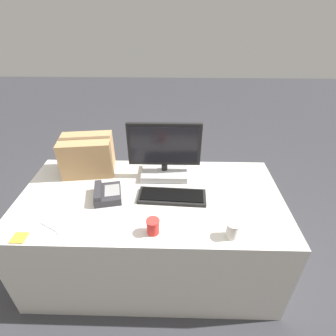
{
  "coord_description": "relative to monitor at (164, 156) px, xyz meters",
  "views": [
    {
      "loc": [
        0.16,
        -1.4,
        1.85
      ],
      "look_at": [
        0.12,
        0.12,
        0.86
      ],
      "focal_mm": 28.0,
      "sensor_mm": 36.0,
      "label": 1
    }
  ],
  "objects": [
    {
      "name": "keyboard",
      "position": [
        0.06,
        -0.28,
        -0.15
      ],
      "size": [
        0.46,
        0.19,
        0.03
      ],
      "rotation": [
        0.0,
        0.0,
        -0.05
      ],
      "color": "black",
      "rests_on": "office_desk"
    },
    {
      "name": "office_desk",
      "position": [
        -0.09,
        -0.26,
        -0.52
      ],
      "size": [
        1.8,
        0.9,
        0.71
      ],
      "color": "beige",
      "rests_on": "ground_plane"
    },
    {
      "name": "ground_plane",
      "position": [
        -0.09,
        -0.26,
        -0.87
      ],
      "size": [
        12.0,
        12.0,
        0.0
      ],
      "primitive_type": "plane",
      "color": "#38383D"
    },
    {
      "name": "paper_cup_left",
      "position": [
        -0.04,
        -0.59,
        -0.12
      ],
      "size": [
        0.08,
        0.08,
        0.09
      ],
      "color": "red",
      "rests_on": "office_desk"
    },
    {
      "name": "sticky_note_pad",
      "position": [
        -0.8,
        -0.65,
        -0.16
      ],
      "size": [
        0.08,
        0.08,
        0.01
      ],
      "color": "gold",
      "rests_on": "office_desk"
    },
    {
      "name": "monitor",
      "position": [
        0.0,
        0.0,
        0.0
      ],
      "size": [
        0.53,
        0.24,
        0.42
      ],
      "color": "#B7B7B7",
      "rests_on": "office_desk"
    },
    {
      "name": "paper_cup_right",
      "position": [
        0.4,
        -0.61,
        -0.11
      ],
      "size": [
        0.07,
        0.07,
        0.1
      ],
      "color": "white",
      "rests_on": "office_desk"
    },
    {
      "name": "desk_phone",
      "position": [
        -0.38,
        -0.28,
        -0.13
      ],
      "size": [
        0.22,
        0.24,
        0.08
      ],
      "rotation": [
        0.0,
        0.0,
        0.21
      ],
      "color": "#2D2D33",
      "rests_on": "office_desk"
    },
    {
      "name": "cardboard_box",
      "position": [
        -0.58,
        0.04,
        -0.02
      ],
      "size": [
        0.4,
        0.3,
        0.28
      ],
      "rotation": [
        0.0,
        0.0,
        0.13
      ],
      "color": "tan",
      "rests_on": "office_desk"
    },
    {
      "name": "spoon",
      "position": [
        -0.63,
        -0.59,
        -0.16
      ],
      "size": [
        0.16,
        0.1,
        0.0
      ],
      "rotation": [
        0.0,
        0.0,
        5.78
      ],
      "color": "#B2B2B7",
      "rests_on": "office_desk"
    }
  ]
}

